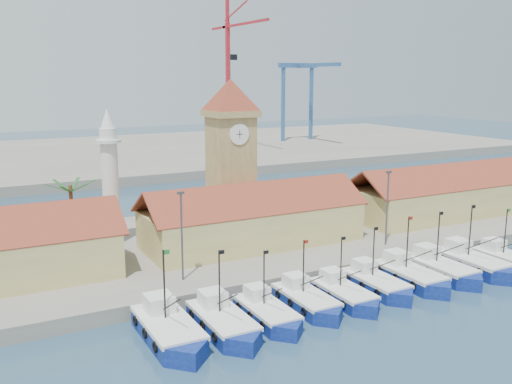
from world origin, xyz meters
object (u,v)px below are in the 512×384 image
boat_0 (170,332)px  clock_tower (231,152)px  boat_5 (378,285)px  minaret (110,177)px

boat_0 → clock_tower: size_ratio=0.47×
boat_5 → clock_tower: clock_tower is taller
boat_0 → boat_5: (22.41, 0.74, -0.11)m
boat_0 → boat_5: bearing=1.9°
boat_5 → minaret: (-20.69, 24.66, 9.01)m
boat_0 → clock_tower: clock_tower is taller
boat_0 → minaret: size_ratio=0.65×
boat_5 → clock_tower: bearing=104.1°
clock_tower → boat_0: bearing=-125.5°
boat_5 → clock_tower: (-5.69, 22.66, 11.24)m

